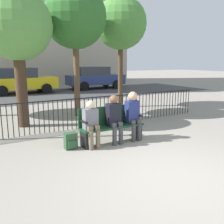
% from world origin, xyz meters
% --- Properties ---
extents(ground_plane, '(80.00, 80.00, 0.00)m').
position_xyz_m(ground_plane, '(0.00, 0.00, 0.00)').
color(ground_plane, gray).
extents(park_bench, '(1.67, 0.45, 0.92)m').
position_xyz_m(park_bench, '(0.00, 2.33, 0.49)').
color(park_bench, '#14381E').
rests_on(park_bench, ground).
extents(seated_person_0, '(0.34, 0.39, 1.14)m').
position_xyz_m(seated_person_0, '(-0.60, 2.19, 0.64)').
color(seated_person_0, brown).
rests_on(seated_person_0, ground).
extents(seated_person_1, '(0.34, 0.39, 1.23)m').
position_xyz_m(seated_person_1, '(0.04, 2.20, 0.69)').
color(seated_person_1, '#3D3D42').
rests_on(seated_person_1, ground).
extents(seated_person_2, '(0.34, 0.39, 1.28)m').
position_xyz_m(seated_person_2, '(0.61, 2.20, 0.73)').
color(seated_person_2, '#3D3D42').
rests_on(seated_person_2, ground).
extents(backpack, '(0.29, 0.22, 0.39)m').
position_xyz_m(backpack, '(-1.08, 2.33, 0.19)').
color(backpack, '#284C2D').
rests_on(backpack, ground).
extents(fence_railing, '(9.01, 0.03, 0.95)m').
position_xyz_m(fence_railing, '(-0.02, 3.94, 0.56)').
color(fence_railing, black).
rests_on(fence_railing, ground).
extents(tree_0, '(2.22, 2.22, 4.74)m').
position_xyz_m(tree_0, '(2.83, 6.47, 3.60)').
color(tree_0, '#4C3823').
rests_on(tree_0, ground).
extents(tree_2, '(2.24, 2.24, 4.70)m').
position_xyz_m(tree_2, '(0.44, 5.67, 3.55)').
color(tree_2, brown).
rests_on(tree_2, ground).
extents(tree_3, '(2.10, 2.10, 4.15)m').
position_xyz_m(tree_3, '(-1.65, 5.05, 3.04)').
color(tree_3, '#422D1E').
rests_on(tree_3, ground).
extents(street_surface, '(24.00, 6.00, 0.01)m').
position_xyz_m(street_surface, '(0.00, 12.00, 0.00)').
color(street_surface, '#3D3D3F').
rests_on(street_surface, ground).
extents(parked_car_0, '(4.20, 1.94, 1.62)m').
position_xyz_m(parked_car_0, '(-0.23, 13.53, 0.84)').
color(parked_car_0, yellow).
rests_on(parked_car_0, ground).
extents(parked_car_2, '(4.20, 1.94, 1.62)m').
position_xyz_m(parked_car_2, '(5.05, 13.76, 0.84)').
color(parked_car_2, navy).
rests_on(parked_car_2, ground).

